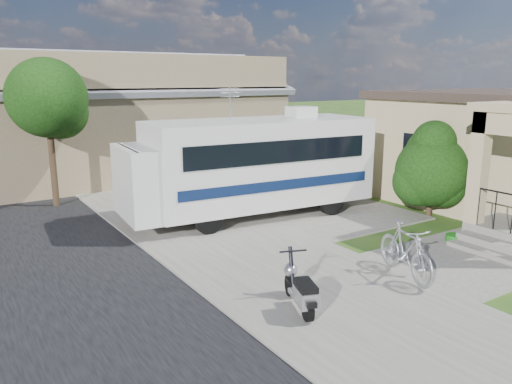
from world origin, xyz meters
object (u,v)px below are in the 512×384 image
scooter (301,290)px  shrub (431,167)px  bicycle (405,253)px  garden_hose (454,239)px  motorhome (251,163)px

scooter → shrub: bearing=42.7°
scooter → bicycle: (2.66, 0.03, 0.13)m
garden_hose → shrub: bearing=52.3°
garden_hose → motorhome: bearing=121.8°
bicycle → garden_hose: (2.83, 0.87, -0.47)m
shrub → scooter: bearing=-157.5°
bicycle → motorhome: bearing=107.7°
shrub → garden_hose: size_ratio=6.82×
motorhome → garden_hose: motorhome is taller
motorhome → bicycle: (0.08, -5.58, -1.02)m
shrub → garden_hose: bearing=-127.7°
motorhome → scooter: size_ratio=5.31×
scooter → bicycle: size_ratio=0.74×
motorhome → shrub: bearing=-26.2°
bicycle → garden_hose: bicycle is taller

